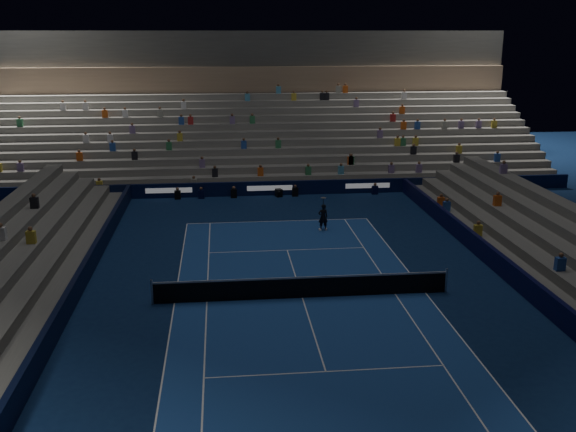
# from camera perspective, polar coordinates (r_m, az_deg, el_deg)

# --- Properties ---
(ground) EXTENTS (90.00, 90.00, 0.00)m
(ground) POSITION_cam_1_polar(r_m,az_deg,el_deg) (28.41, 1.26, -7.19)
(ground) COLOR #0B1D43
(ground) RESTS_ON ground
(court_surface) EXTENTS (10.97, 23.77, 0.01)m
(court_surface) POSITION_cam_1_polar(r_m,az_deg,el_deg) (28.41, 1.26, -7.18)
(court_surface) COLOR navy
(court_surface) RESTS_ON ground
(sponsor_barrier_far) EXTENTS (44.00, 0.25, 1.00)m
(sponsor_barrier_far) POSITION_cam_1_polar(r_m,az_deg,el_deg) (45.80, -1.62, 2.45)
(sponsor_barrier_far) COLOR black
(sponsor_barrier_far) RESTS_ON ground
(sponsor_barrier_east) EXTENTS (0.25, 37.00, 1.00)m
(sponsor_barrier_east) POSITION_cam_1_polar(r_m,az_deg,el_deg) (30.90, 19.49, -5.20)
(sponsor_barrier_east) COLOR #080A32
(sponsor_barrier_east) RESTS_ON ground
(sponsor_barrier_west) EXTENTS (0.25, 37.00, 1.00)m
(sponsor_barrier_west) POSITION_cam_1_polar(r_m,az_deg,el_deg) (28.74, -18.43, -6.70)
(sponsor_barrier_west) COLOR black
(sponsor_barrier_west) RESTS_ON ground
(grandstand_main) EXTENTS (44.00, 15.20, 11.20)m
(grandstand_main) POSITION_cam_1_polar(r_m,az_deg,el_deg) (54.49, -2.41, 7.68)
(grandstand_main) COLOR slate
(grandstand_main) RESTS_ON ground
(tennis_net) EXTENTS (12.90, 0.10, 1.10)m
(tennis_net) POSITION_cam_1_polar(r_m,az_deg,el_deg) (28.22, 1.27, -6.25)
(tennis_net) COLOR #B2B2B7
(tennis_net) RESTS_ON ground
(tennis_player) EXTENTS (0.61, 0.44, 1.57)m
(tennis_player) POSITION_cam_1_polar(r_m,az_deg,el_deg) (37.62, 3.09, -0.11)
(tennis_player) COLOR black
(tennis_player) RESTS_ON ground
(broadcast_camera) EXTENTS (0.53, 0.91, 0.54)m
(broadcast_camera) POSITION_cam_1_polar(r_m,az_deg,el_deg) (45.41, -0.81, 2.05)
(broadcast_camera) COLOR black
(broadcast_camera) RESTS_ON ground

